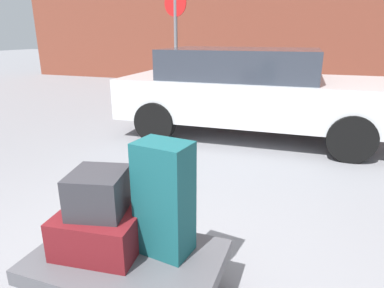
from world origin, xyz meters
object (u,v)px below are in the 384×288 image
object	(u,v)px
parked_car	(251,90)
no_parking_sign	(176,40)
suitcase_maroon_rear_right	(102,229)
suitcase_teal_front_right	(164,199)
duffel_bag_charcoal_topmost_pile	(99,192)
luggage_cart	(128,264)

from	to	relation	value
parked_car	no_parking_sign	xyz separation A→B (m)	(-1.73, 0.98, 0.76)
suitcase_maroon_rear_right	parked_car	world-z (taller)	parked_car
suitcase_teal_front_right	duffel_bag_charcoal_topmost_pile	distance (m)	0.41
suitcase_teal_front_right	duffel_bag_charcoal_topmost_pile	size ratio (longest dim) A/B	2.13
parked_car	luggage_cart	bearing A→B (deg)	-90.43
luggage_cart	suitcase_teal_front_right	xyz separation A→B (m)	(0.21, 0.13, 0.43)
suitcase_teal_front_right	duffel_bag_charcoal_topmost_pile	bearing A→B (deg)	-157.62
duffel_bag_charcoal_topmost_pile	parked_car	size ratio (longest dim) A/B	0.08
no_parking_sign	luggage_cart	bearing A→B (deg)	-71.18
suitcase_maroon_rear_right	duffel_bag_charcoal_topmost_pile	bearing A→B (deg)	83.63
luggage_cart	no_parking_sign	xyz separation A→B (m)	(-1.70, 4.98, 1.25)
luggage_cart	parked_car	distance (m)	4.03
suitcase_maroon_rear_right	suitcase_teal_front_right	bearing A→B (deg)	7.63
luggage_cart	suitcase_maroon_rear_right	world-z (taller)	suitcase_maroon_rear_right
suitcase_teal_front_right	no_parking_sign	bearing A→B (deg)	119.79
luggage_cart	suitcase_maroon_rear_right	distance (m)	0.27
suitcase_maroon_rear_right	no_parking_sign	world-z (taller)	no_parking_sign
luggage_cart	suitcase_teal_front_right	distance (m)	0.49
suitcase_teal_front_right	no_parking_sign	size ratio (longest dim) A/B	0.29
suitcase_maroon_rear_right	parked_car	xyz separation A→B (m)	(0.21, 3.98, 0.29)
luggage_cart	duffel_bag_charcoal_topmost_pile	distance (m)	0.49
luggage_cart	duffel_bag_charcoal_topmost_pile	xyz separation A→B (m)	(-0.19, 0.03, 0.46)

